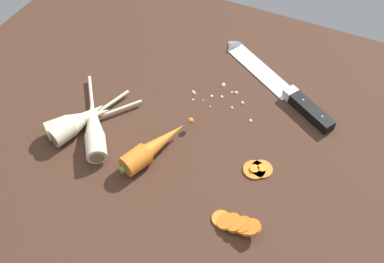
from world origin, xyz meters
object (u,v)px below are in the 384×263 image
Objects in this scene: parsnip_mid_left at (79,122)px; whole_carrot at (153,148)px; carrot_slice_stray_near at (262,168)px; chefs_knife at (273,79)px; carrot_slice_stack at (236,224)px; parsnip_front at (94,128)px; parsnip_mid_right at (79,121)px; carrot_slice_stray_mid at (254,169)px.

whole_carrot is at bearing 2.06° from parsnip_mid_left.
carrot_slice_stray_near is at bearing 15.52° from whole_carrot.
carrot_slice_stack is at bearing -80.96° from chefs_knife.
chefs_knife is 1.58× the size of parsnip_front.
parsnip_front is 2.26× the size of carrot_slice_stack.
carrot_slice_stray_mid is (35.96, 5.28, -1.62)cm from parsnip_mid_right.
parsnip_mid_right is 4.28× the size of carrot_slice_stray_near.
carrot_slice_stray_near is 0.96× the size of carrot_slice_stray_mid.
parsnip_mid_right is 37.81cm from carrot_slice_stack.
parsnip_mid_left is (-3.62, -0.01, 0.00)cm from parsnip_front.
carrot_slice_stack is 13.21cm from carrot_slice_stray_near.
parsnip_mid_right is at bearing 177.31° from parsnip_front.
parsnip_front is at bearing 0.10° from parsnip_mid_left.
carrot_slice_stack is (33.32, -6.95, -0.91)cm from parsnip_front.
parsnip_front reaches higher than carrot_slice_stray_mid.
parsnip_mid_right is at bearing 169.12° from carrot_slice_stack.
carrot_slice_stack is 2.06× the size of carrot_slice_stray_mid.
carrot_slice_stray_mid is at bearing 8.36° from parsnip_mid_right.
chefs_knife is 32.74cm from whole_carrot.
carrot_slice_stray_near is (33.39, 6.23, -1.62)cm from parsnip_front.
parsnip_front is (-27.45, -29.98, 1.33)cm from chefs_knife.
whole_carrot is 21.15cm from carrot_slice_stray_near.
carrot_slice_stack is (20.24, -7.55, -1.03)cm from whole_carrot.
whole_carrot is 4.32× the size of carrot_slice_stray_near.
parsnip_mid_left is 4.45× the size of carrot_slice_stray_mid.
parsnip_front is 3.80cm from parsnip_mid_right.
parsnip_mid_left and parsnip_mid_right have the same top height.
whole_carrot reaches higher than carrot_slice_stack.
carrot_slice_stray_near is at bearing 32.10° from carrot_slice_stray_mid.
parsnip_mid_left reaches higher than carrot_slice_stack.
carrot_slice_stray_near is (37.02, 6.24, -1.62)cm from parsnip_mid_left.
whole_carrot reaches higher than carrot_slice_stray_mid.
whole_carrot is 1.01× the size of parsnip_mid_right.
chefs_knife is 37.40cm from carrot_slice_stack.
parsnip_mid_right is at bearing -171.64° from carrot_slice_stray_mid.
parsnip_mid_left is at bearing -171.31° from carrot_slice_stray_mid.
parsnip_front is 3.62cm from parsnip_mid_left.
chefs_knife is at bearing 100.89° from carrot_slice_stray_mid.
whole_carrot is at bearing -116.04° from chefs_knife.
carrot_slice_stray_near is at bearing 89.70° from carrot_slice_stack.
parsnip_front is 32.66cm from carrot_slice_stray_mid.
whole_carrot is 0.93× the size of parsnip_mid_left.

